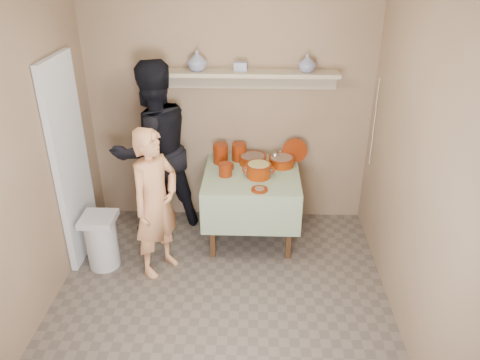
{
  "coord_description": "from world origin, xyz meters",
  "views": [
    {
      "loc": [
        0.29,
        -3.0,
        2.87
      ],
      "look_at": [
        0.15,
        0.75,
        0.95
      ],
      "focal_mm": 35.0,
      "sensor_mm": 36.0,
      "label": 1
    }
  ],
  "objects_px": {
    "person_cook": "(156,203)",
    "cazuela_rice": "(259,169)",
    "person_helper": "(154,150)",
    "trash_bin": "(102,241)",
    "serving_table": "(252,183)"
  },
  "relations": [
    {
      "from": "cazuela_rice",
      "to": "person_helper",
      "type": "bearing_deg",
      "value": 167.94
    },
    {
      "from": "person_helper",
      "to": "serving_table",
      "type": "distance_m",
      "value": 1.08
    },
    {
      "from": "cazuela_rice",
      "to": "trash_bin",
      "type": "distance_m",
      "value": 1.68
    },
    {
      "from": "cazuela_rice",
      "to": "trash_bin",
      "type": "xyz_separation_m",
      "value": [
        -1.51,
        -0.49,
        -0.56
      ]
    },
    {
      "from": "cazuela_rice",
      "to": "trash_bin",
      "type": "height_order",
      "value": "cazuela_rice"
    },
    {
      "from": "person_cook",
      "to": "trash_bin",
      "type": "relative_size",
      "value": 2.61
    },
    {
      "from": "person_cook",
      "to": "cazuela_rice",
      "type": "relative_size",
      "value": 4.42
    },
    {
      "from": "person_cook",
      "to": "serving_table",
      "type": "xyz_separation_m",
      "value": [
        0.87,
        0.6,
        -0.09
      ]
    },
    {
      "from": "person_cook",
      "to": "trash_bin",
      "type": "height_order",
      "value": "person_cook"
    },
    {
      "from": "person_helper",
      "to": "trash_bin",
      "type": "xyz_separation_m",
      "value": [
        -0.42,
        -0.72,
        -0.65
      ]
    },
    {
      "from": "person_helper",
      "to": "cazuela_rice",
      "type": "relative_size",
      "value": 5.68
    },
    {
      "from": "person_cook",
      "to": "person_helper",
      "type": "relative_size",
      "value": 0.78
    },
    {
      "from": "person_cook",
      "to": "cazuela_rice",
      "type": "bearing_deg",
      "value": -27.59
    },
    {
      "from": "person_cook",
      "to": "cazuela_rice",
      "type": "xyz_separation_m",
      "value": [
        0.94,
        0.52,
        0.12
      ]
    },
    {
      "from": "cazuela_rice",
      "to": "trash_bin",
      "type": "bearing_deg",
      "value": -162.05
    }
  ]
}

